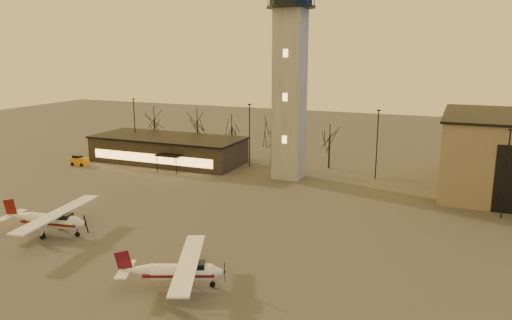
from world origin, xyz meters
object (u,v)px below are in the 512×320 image
(control_tower, at_px, (290,65))
(cessna_front, at_px, (184,275))
(terminal, at_px, (168,149))
(cessna_rear, at_px, (55,224))
(service_cart, at_px, (79,161))

(control_tower, relative_size, cessna_front, 2.93)
(terminal, bearing_deg, control_tower, -5.15)
(control_tower, xyz_separation_m, cessna_rear, (-14.30, -31.30, -15.13))
(control_tower, bearing_deg, terminal, 174.85)
(cessna_front, bearing_deg, cessna_rear, 141.53)
(cessna_rear, distance_m, service_cart, 32.27)
(service_cart, bearing_deg, cessna_rear, -56.66)
(cessna_rear, bearing_deg, cessna_front, -24.20)
(control_tower, relative_size, terminal, 1.28)
(control_tower, bearing_deg, cessna_rear, -114.55)
(cessna_rear, bearing_deg, control_tower, 56.48)
(terminal, distance_m, service_cart, 14.42)
(terminal, distance_m, cessna_front, 46.08)
(service_cart, bearing_deg, cessna_front, -43.24)
(control_tower, xyz_separation_m, terminal, (-21.99, 1.98, -14.17))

